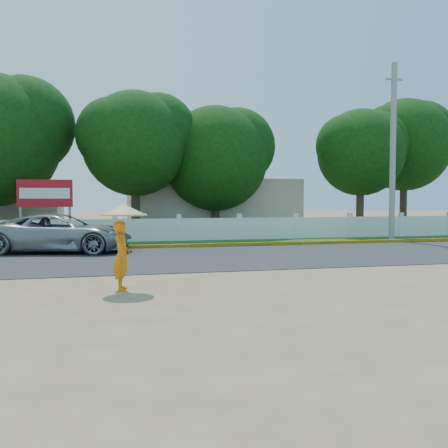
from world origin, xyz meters
name	(u,v)px	position (x,y,z in m)	size (l,w,h in m)	color
ground	(242,277)	(0.00, 0.00, 0.00)	(120.00, 120.00, 0.00)	#9E8460
road	(207,257)	(0.00, 4.50, 0.01)	(60.00, 7.00, 0.02)	#38383A
grass_verge	(184,244)	(0.00, 9.75, 0.01)	(60.00, 3.50, 0.03)	#2D601E
curb	(190,246)	(0.00, 8.05, 0.08)	(40.00, 0.18, 0.16)	yellow
fence	(179,230)	(0.00, 11.20, 0.55)	(40.00, 0.10, 1.10)	silver
building_near	(210,206)	(3.00, 18.00, 1.60)	(10.00, 6.00, 3.20)	#B7AD99
utility_pole	(393,152)	(10.24, 9.29, 4.31)	(0.28, 0.28, 8.61)	gray
vehicle	(60,233)	(-5.11, 7.33, 0.74)	(2.46, 5.33, 1.48)	gray
monk_with_parasol	(123,234)	(-3.10, -1.12, 1.27)	(1.07, 1.07, 1.95)	orange
billboard	(45,197)	(-6.17, 12.30, 2.14)	(2.50, 0.13, 2.95)	gray
tree_row	(163,148)	(-0.38, 14.40, 4.75)	(33.87, 7.05, 8.31)	#473828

